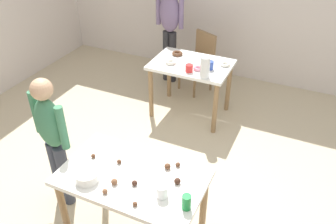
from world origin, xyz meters
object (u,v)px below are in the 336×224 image
object	(u,v)px
dining_table_far	(191,72)
pitcher_far	(205,67)
person_girl_near	(52,135)
mixing_bowl	(87,176)
dining_table_near	(133,185)
soda_can	(187,202)
chair_far_table	(200,58)
person_adult_far	(170,21)

from	to	relation	value
dining_table_far	pitcher_far	xyz separation A→B (m)	(0.28, -0.28, 0.25)
dining_table_far	person_girl_near	distance (m)	2.06
mixing_bowl	pitcher_far	size ratio (longest dim) A/B	0.70
dining_table_near	dining_table_far	distance (m)	2.09
pitcher_far	soda_can	bearing A→B (deg)	-74.01
dining_table_near	soda_can	bearing A→B (deg)	-13.63
dining_table_far	chair_far_table	world-z (taller)	chair_far_table
mixing_bowl	soda_can	xyz separation A→B (m)	(0.80, 0.06, 0.02)
dining_table_near	person_girl_near	size ratio (longest dim) A/B	0.85
soda_can	pitcher_far	size ratio (longest dim) A/B	0.47
pitcher_far	dining_table_near	bearing A→B (deg)	-88.94
person_adult_far	soda_can	world-z (taller)	person_adult_far
person_adult_far	soda_can	distance (m)	3.28
person_girl_near	soda_can	bearing A→B (deg)	-9.00
pitcher_far	person_adult_far	bearing A→B (deg)	131.78
mixing_bowl	pitcher_far	world-z (taller)	pitcher_far
person_girl_near	dining_table_near	bearing A→B (deg)	-6.18
dining_table_near	person_girl_near	world-z (taller)	person_girl_near
person_girl_near	dining_table_far	bearing A→B (deg)	74.39
pitcher_far	chair_far_table	bearing A→B (deg)	112.43
dining_table_near	pitcher_far	xyz separation A→B (m)	(-0.03, 1.78, 0.24)
person_girl_near	mixing_bowl	distance (m)	0.64
person_adult_far	mixing_bowl	distance (m)	3.08
chair_far_table	person_girl_near	bearing A→B (deg)	-98.98
soda_can	pitcher_far	distance (m)	1.99
dining_table_far	mixing_bowl	bearing A→B (deg)	-89.52
chair_far_table	dining_table_near	bearing A→B (deg)	-80.99
chair_far_table	mixing_bowl	distance (m)	2.97
person_girl_near	soda_can	distance (m)	1.39
dining_table_near	mixing_bowl	size ratio (longest dim) A/B	6.41
mixing_bowl	pitcher_far	xyz separation A→B (m)	(0.26, 1.97, 0.09)
soda_can	mixing_bowl	bearing A→B (deg)	-175.41
soda_can	pitcher_far	xyz separation A→B (m)	(-0.55, 1.91, 0.07)
person_girl_near	pitcher_far	bearing A→B (deg)	63.92
mixing_bowl	chair_far_table	bearing A→B (deg)	92.88
dining_table_near	dining_table_far	xyz separation A→B (m)	(-0.31, 2.07, -0.01)
chair_far_table	soda_can	size ratio (longest dim) A/B	7.13
mixing_bowl	soda_can	bearing A→B (deg)	4.59
dining_table_far	person_girl_near	size ratio (longest dim) A/B	0.73
dining_table_far	person_adult_far	bearing A→B (deg)	130.82
dining_table_near	chair_far_table	size ratio (longest dim) A/B	1.33
dining_table_near	person_girl_near	bearing A→B (deg)	173.82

